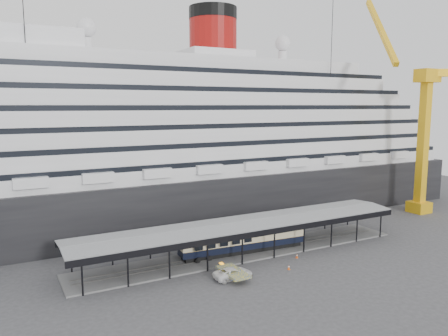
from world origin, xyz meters
The scene contains 9 objects.
ground centered at (0.00, 0.00, 0.00)m, with size 200.00×200.00×0.00m, color #3A3A3D.
cruise_ship centered at (0.05, 32.00, 18.35)m, with size 130.00×30.00×43.90m.
platform_canopy centered at (0.00, 5.00, 2.36)m, with size 56.00×9.18×5.30m.
crane_yellow centered at (47.06, 10.54, 19.96)m, with size 23.83×18.78×47.60m.
port_truck centered at (-6.80, -3.23, 0.77)m, with size 2.54×5.51×1.53m, color white.
pullman_carriage centered at (-0.26, 5.00, 2.55)m, with size 21.46×4.13×20.94m.
traffic_cone_left centered at (-6.64, -3.33, 0.33)m, with size 0.43×0.43×0.66m.
traffic_cone_mid centered at (1.98, -4.11, 0.36)m, with size 0.39×0.39×0.73m.
traffic_cone_right centered at (5.98, -0.80, 0.36)m, with size 0.43×0.43×0.72m.
Camera 1 is at (-34.82, -52.97, 23.58)m, focal length 35.00 mm.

